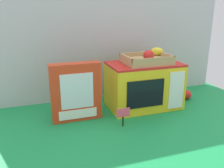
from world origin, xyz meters
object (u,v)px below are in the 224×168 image
Objects in this scene: food_groups_crate at (148,59)px; loose_toy_apple at (186,94)px; toy_microwave at (144,85)px; price_sign at (123,114)px; cookie_set_box at (76,92)px.

loose_toy_apple is (0.31, 0.03, -0.27)m from food_groups_crate.
toy_microwave reaches higher than price_sign.
cookie_set_box reaches higher than toy_microwave.
price_sign is 1.58× the size of loose_toy_apple.
toy_microwave is 1.49× the size of food_groups_crate.
toy_microwave is 0.42m from cookie_set_box.
loose_toy_apple is at bearing 23.04° from price_sign.
toy_microwave reaches higher than loose_toy_apple.
cookie_set_box is 3.12× the size of price_sign.
toy_microwave is 1.36× the size of cookie_set_box.
price_sign is 0.59m from loose_toy_apple.
cookie_set_box is 0.28m from price_sign.
toy_microwave is 0.16m from food_groups_crate.
food_groups_crate is at bearing -173.98° from loose_toy_apple.
price_sign is at bearing -38.27° from cookie_set_box.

